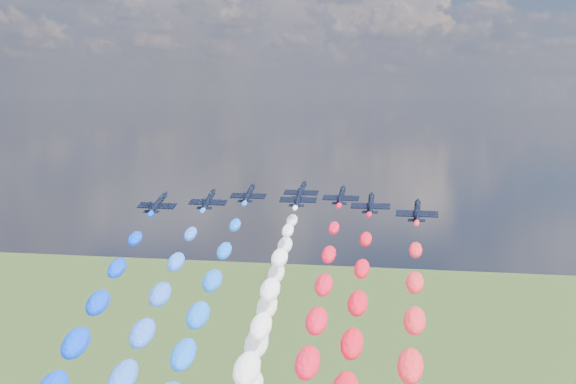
# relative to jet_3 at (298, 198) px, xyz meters

# --- Properties ---
(jet_0) EXTENTS (9.04, 11.87, 6.04)m
(jet_0) POSITION_rel_jet_3_xyz_m (-28.22, -14.04, 0.00)
(jet_0) COLOR black
(jet_1) EXTENTS (8.35, 11.37, 6.04)m
(jet_1) POSITION_rel_jet_3_xyz_m (-18.98, -7.16, 0.00)
(jet_1) COLOR black
(jet_2) EXTENTS (8.66, 11.60, 6.04)m
(jet_2) POSITION_rel_jet_3_xyz_m (-12.55, 4.42, 0.00)
(jet_2) COLOR black
(jet_3) EXTENTS (8.79, 11.69, 6.04)m
(jet_3) POSITION_rel_jet_3_xyz_m (0.00, 0.00, 0.00)
(jet_3) COLOR black
(jet_4) EXTENTS (8.78, 11.69, 6.04)m
(jet_4) POSITION_rel_jet_3_xyz_m (-1.34, 12.43, 0.00)
(jet_4) COLOR black
(jet_5) EXTENTS (8.63, 11.58, 6.04)m
(jet_5) POSITION_rel_jet_3_xyz_m (9.17, 4.83, 0.00)
(jet_5) COLOR black
(jet_6) EXTENTS (8.53, 11.50, 6.04)m
(jet_6) POSITION_rel_jet_3_xyz_m (16.72, -6.41, 0.00)
(jet_6) COLOR black
(jet_7) EXTENTS (8.54, 11.51, 6.04)m
(jet_7) POSITION_rel_jet_3_xyz_m (26.59, -15.10, 0.00)
(jet_7) COLOR black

